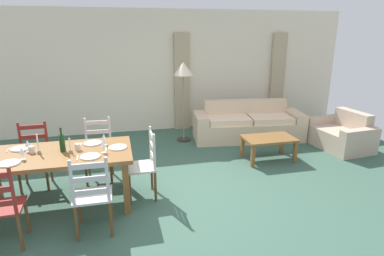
{
  "coord_description": "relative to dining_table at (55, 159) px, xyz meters",
  "views": [
    {
      "loc": [
        -0.65,
        -3.97,
        2.21
      ],
      "look_at": [
        0.48,
        0.73,
        0.75
      ],
      "focal_mm": 29.72,
      "sensor_mm": 36.0,
      "label": 1
    }
  ],
  "objects": [
    {
      "name": "wine_bottle",
      "position": [
        0.1,
        0.04,
        0.2
      ],
      "size": [
        0.07,
        0.07,
        0.32
      ],
      "color": "#143819",
      "rests_on": "dining_table"
    },
    {
      "name": "fork_near_right",
      "position": [
        0.3,
        -0.25,
        0.09
      ],
      "size": [
        0.02,
        0.17,
        0.01
      ],
      "primitive_type": "cube",
      "rotation": [
        0.0,
        0.0,
        0.04
      ],
      "color": "silver",
      "rests_on": "dining_table"
    },
    {
      "name": "dining_chair_head_east",
      "position": [
        1.12,
        0.01,
        -0.19
      ],
      "size": [
        0.41,
        0.43,
        0.96
      ],
      "color": "silver",
      "rests_on": "ground_plane"
    },
    {
      "name": "curtain_panel_left",
      "position": [
        2.29,
        3.09,
        0.44
      ],
      "size": [
        0.35,
        0.08,
        2.2
      ],
      "primitive_type": "cube",
      "color": "tan",
      "rests_on": "ground_plane"
    },
    {
      "name": "curtain_panel_right",
      "position": [
        4.69,
        3.09,
        0.44
      ],
      "size": [
        0.35,
        0.08,
        2.2
      ],
      "primitive_type": "cube",
      "color": "tan",
      "rests_on": "ground_plane"
    },
    {
      "name": "dinner_plate_near_right",
      "position": [
        0.45,
        -0.25,
        0.1
      ],
      "size": [
        0.24,
        0.24,
        0.02
      ],
      "primitive_type": "cylinder",
      "color": "white",
      "rests_on": "dining_table"
    },
    {
      "name": "candle_short",
      "position": [
        0.2,
        -0.04,
        0.14
      ],
      "size": [
        0.05,
        0.05,
        0.2
      ],
      "color": "#998C66",
      "rests_on": "dining_table"
    },
    {
      "name": "dining_chair_far_left",
      "position": [
        -0.42,
        0.71,
        -0.19
      ],
      "size": [
        0.43,
        0.41,
        0.96
      ],
      "color": "maroon",
      "rests_on": "ground_plane"
    },
    {
      "name": "coffee_cup_primary",
      "position": [
        0.28,
        0.03,
        0.13
      ],
      "size": [
        0.07,
        0.07,
        0.09
      ],
      "primitive_type": "cylinder",
      "color": "beige",
      "rests_on": "dining_table"
    },
    {
      "name": "coffee_cup_secondary",
      "position": [
        -0.28,
        0.07,
        0.13
      ],
      "size": [
        0.07,
        0.07,
        0.09
      ],
      "primitive_type": "cylinder",
      "color": "beige",
      "rests_on": "dining_table"
    },
    {
      "name": "dinner_plate_far_right",
      "position": [
        0.45,
        0.25,
        0.1
      ],
      "size": [
        0.24,
        0.24,
        0.02
      ],
      "primitive_type": "cylinder",
      "color": "white",
      "rests_on": "dining_table"
    },
    {
      "name": "wine_glass_far_right",
      "position": [
        0.61,
        0.16,
        0.2
      ],
      "size": [
        0.06,
        0.06,
        0.16
      ],
      "color": "white",
      "rests_on": "dining_table"
    },
    {
      "name": "fork_far_right",
      "position": [
        0.3,
        0.25,
        0.09
      ],
      "size": [
        0.02,
        0.17,
        0.01
      ],
      "primitive_type": "cube",
      "rotation": [
        0.0,
        0.0,
        -0.02
      ],
      "color": "silver",
      "rests_on": "dining_table"
    },
    {
      "name": "dining_chair_far_right",
      "position": [
        0.48,
        0.74,
        -0.19
      ],
      "size": [
        0.44,
        0.42,
        0.96
      ],
      "color": "beige",
      "rests_on": "ground_plane"
    },
    {
      "name": "armchair_upholstered",
      "position": [
        5.11,
        1.09,
        -0.41
      ],
      "size": [
        0.9,
        1.23,
        0.72
      ],
      "color": "#BFA790",
      "rests_on": "ground_plane"
    },
    {
      "name": "wine_glass_far_left",
      "position": [
        -0.33,
        0.13,
        0.2
      ],
      "size": [
        0.06,
        0.06,
        0.16
      ],
      "color": "white",
      "rests_on": "dining_table"
    },
    {
      "name": "fork_head_east",
      "position": [
        0.63,
        -0.0,
        0.09
      ],
      "size": [
        0.02,
        0.17,
        0.01
      ],
      "primitive_type": "cube",
      "rotation": [
        0.0,
        0.0,
        -0.02
      ],
      "color": "silver",
      "rests_on": "dining_table"
    },
    {
      "name": "wall_far",
      "position": [
        1.46,
        3.23,
        0.69
      ],
      "size": [
        9.6,
        0.16,
        2.7
      ],
      "primitive_type": "cube",
      "color": "#F1E0C4",
      "rests_on": "ground_plane"
    },
    {
      "name": "ground_plane",
      "position": [
        1.46,
        -0.07,
        -0.67
      ],
      "size": [
        9.6,
        9.6,
        0.02
      ],
      "primitive_type": "cube",
      "color": "#3A5B4C"
    },
    {
      "name": "dinner_plate_head_east",
      "position": [
        0.78,
        -0.0,
        0.1
      ],
      "size": [
        0.24,
        0.24,
        0.02
      ],
      "primitive_type": "cylinder",
      "color": "white",
      "rests_on": "dining_table"
    },
    {
      "name": "candle_tall",
      "position": [
        -0.18,
        0.02,
        0.16
      ],
      "size": [
        0.05,
        0.05,
        0.26
      ],
      "color": "#998C66",
      "rests_on": "dining_table"
    },
    {
      "name": "dinner_plate_far_left",
      "position": [
        -0.45,
        0.25,
        0.1
      ],
      "size": [
        0.24,
        0.24,
        0.02
      ],
      "primitive_type": "cylinder",
      "color": "white",
      "rests_on": "dining_table"
    },
    {
      "name": "wine_glass_near_left",
      "position": [
        -0.33,
        -0.14,
        0.2
      ],
      "size": [
        0.06,
        0.06,
        0.16
      ],
      "color": "white",
      "rests_on": "dining_table"
    },
    {
      "name": "dining_chair_near_right",
      "position": [
        0.48,
        -0.72,
        -0.19
      ],
      "size": [
        0.42,
        0.4,
        0.96
      ],
      "color": "silver",
      "rests_on": "ground_plane"
    },
    {
      "name": "coffee_table",
      "position": [
        3.39,
        0.83,
        -0.31
      ],
      "size": [
        0.9,
        0.56,
        0.42
      ],
      "color": "brown",
      "rests_on": "ground_plane"
    },
    {
      "name": "wine_glass_near_right",
      "position": [
        0.6,
        -0.13,
        0.2
      ],
      "size": [
        0.06,
        0.06,
        0.16
      ],
      "color": "white",
      "rests_on": "dining_table"
    },
    {
      "name": "dinner_plate_near_left",
      "position": [
        -0.45,
        -0.25,
        0.1
      ],
      "size": [
        0.24,
        0.24,
        0.02
      ],
      "primitive_type": "cylinder",
      "color": "white",
      "rests_on": "dining_table"
    },
    {
      "name": "dining_chair_near_left",
      "position": [
        -0.44,
        -0.76,
        -0.19
      ],
      "size": [
        0.44,
        0.42,
        0.96
      ],
      "color": "maroon",
      "rests_on": "ground_plane"
    },
    {
      "name": "dining_table",
      "position": [
        0.0,
        0.0,
        0.0
      ],
      "size": [
        1.9,
        0.96,
        0.75
      ],
      "color": "brown",
      "rests_on": "ground_plane"
    },
    {
      "name": "standing_lamp",
      "position": [
        2.14,
        2.23,
        0.75
      ],
      "size": [
        0.4,
        0.4,
        1.64
      ],
      "color": "#332D28",
      "rests_on": "ground_plane"
    },
    {
      "name": "fork_far_left",
      "position": [
        -0.6,
        0.25,
        0.09
      ],
      "size": [
        0.02,
        0.17,
        0.01
      ],
      "primitive_type": "cube",
      "rotation": [
        0.0,
        0.0,
        0.01
      ],
      "color": "silver",
      "rests_on": "dining_table"
    },
    {
      "name": "couch",
      "position": [
        3.5,
        2.05,
        -0.37
      ],
      "size": [
        2.36,
        1.08,
        0.8
      ],
      "color": "beige",
      "rests_on": "ground_plane"
    }
  ]
}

